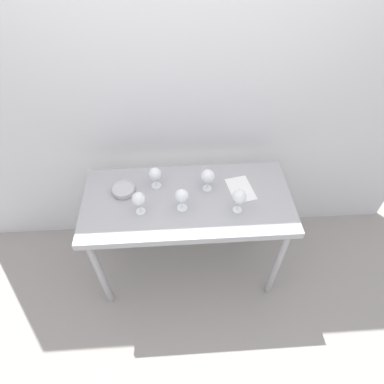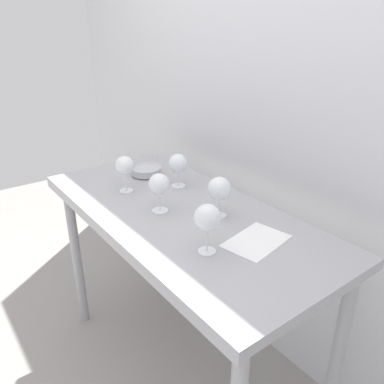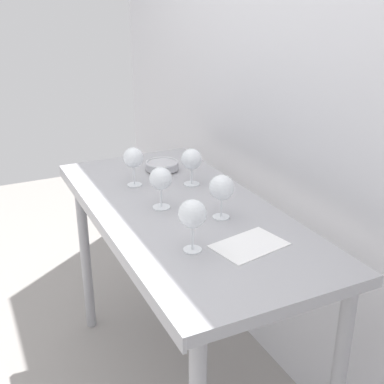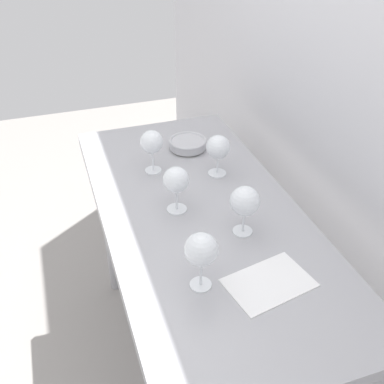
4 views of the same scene
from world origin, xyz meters
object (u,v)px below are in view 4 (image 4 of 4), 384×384
Objects in this scene: wine_glass_near_center at (176,181)px; wine_glass_far_right at (245,202)px; wine_glass_near_left at (152,143)px; wine_glass_far_left at (218,148)px; tasting_sheet_upper at (269,283)px; wine_glass_near_right at (201,251)px; tasting_bowl at (188,143)px.

wine_glass_near_center is 0.99× the size of wine_glass_far_right.
wine_glass_near_center is 0.27m from wine_glass_near_left.
wine_glass_far_left reaches higher than tasting_sheet_upper.
wine_glass_near_right is 0.36m from wine_glass_near_center.
wine_glass_far_left is 0.96× the size of wine_glass_far_right.
wine_glass_near_left is (-0.62, 0.03, -0.01)m from wine_glass_near_right.
wine_glass_far_left is at bearing 154.51° from wine_glass_near_right.
wine_glass_far_right is 1.07× the size of tasting_bowl.
tasting_bowl is (-0.57, 0.00, -0.09)m from wine_glass_far_right.
wine_glass_far_right reaches higher than wine_glass_far_left.
tasting_sheet_upper is at bearing -5.14° from wine_glass_far_right.
tasting_bowl is at bearing 167.34° from tasting_sheet_upper.
wine_glass_far_right reaches higher than tasting_bowl.
wine_glass_far_right is (0.35, -0.05, 0.01)m from wine_glass_far_left.
wine_glass_far_left is at bearing 11.67° from tasting_bowl.
wine_glass_far_right is (-0.18, 0.20, -0.01)m from wine_glass_near_right.
wine_glass_near_center is at bearing 173.73° from wine_glass_near_right.
wine_glass_far_left is 0.35m from wine_glass_far_right.
wine_glass_near_left is 0.24m from tasting_bowl.
wine_glass_near_center reaches higher than tasting_bowl.
wine_glass_far_left is 0.59m from tasting_sheet_upper.
tasting_bowl is at bearing 179.76° from wine_glass_far_right.
wine_glass_near_right reaches higher than wine_glass_near_left.
wine_glass_far_right is (0.18, 0.16, 0.00)m from wine_glass_near_center.
wine_glass_near_right is 1.06× the size of wine_glass_far_right.
wine_glass_near_left is 0.72× the size of tasting_sheet_upper.
wine_glass_near_right is at bearing -2.37° from wine_glass_near_left.
wine_glass_near_right is 1.05× the size of wine_glass_near_left.
wine_glass_near_left is 1.01× the size of wine_glass_far_right.
wine_glass_near_left is at bearing -113.31° from wine_glass_far_left.
wine_glass_near_right reaches higher than wine_glass_far_right.
wine_glass_near_center is 0.45m from tasting_sheet_upper.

